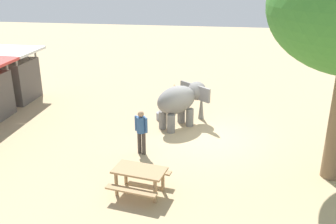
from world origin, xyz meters
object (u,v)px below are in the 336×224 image
at_px(elephant, 181,100).
at_px(picnic_table_near, 140,175).
at_px(person_handler, 141,129).
at_px(market_stall_white, 14,78).
at_px(feed_bucket, 160,116).
at_px(wooden_bench, 175,97).

distance_m(elephant, picnic_table_near, 5.30).
height_order(person_handler, market_stall_white, market_stall_white).
relative_size(elephant, market_stall_white, 0.95).
xyz_separation_m(elephant, picnic_table_near, (-5.24, 0.56, -0.54)).
xyz_separation_m(elephant, person_handler, (-2.76, 1.06, -0.18)).
relative_size(picnic_table_near, market_stall_white, 0.69).
xyz_separation_m(elephant, feed_bucket, (0.53, 0.97, -0.96)).
bearing_deg(feed_bucket, person_handler, 178.39).
distance_m(wooden_bench, picnic_table_near, 7.54).
distance_m(wooden_bench, feed_bucket, 1.84).
height_order(person_handler, picnic_table_near, person_handler).
bearing_deg(market_stall_white, person_handler, -122.41).
xyz_separation_m(person_handler, feed_bucket, (3.29, -0.09, -0.79)).
distance_m(elephant, person_handler, 2.96).
bearing_deg(feed_bucket, market_stall_white, 78.98).
height_order(picnic_table_near, market_stall_white, market_stall_white).
distance_m(elephant, market_stall_white, 8.80).
xyz_separation_m(person_handler, picnic_table_near, (-2.48, -0.50, -0.36)).
bearing_deg(picnic_table_near, elephant, -86.24).
relative_size(wooden_bench, market_stall_white, 0.56).
height_order(wooden_bench, market_stall_white, market_stall_white).
bearing_deg(wooden_bench, picnic_table_near, -0.68).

